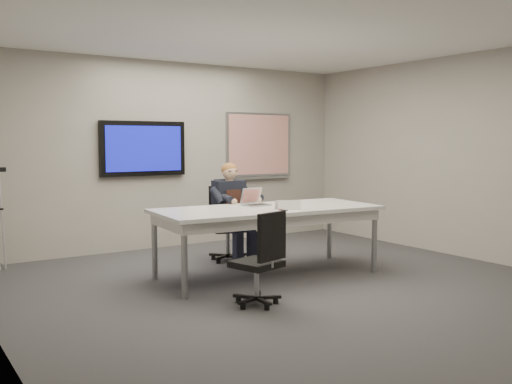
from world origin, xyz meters
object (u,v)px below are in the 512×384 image
office_chair_far (227,237)px  office_chair_near (260,276)px  seated_person (236,223)px  conference_table (268,215)px  laptop (255,201)px

office_chair_far → office_chair_near: size_ratio=1.07×
office_chair_near → seated_person: (0.81, 1.79, 0.24)m
seated_person → conference_table: bearing=-88.7°
conference_table → seated_person: seated_person is taller
office_chair_far → office_chair_near: 2.19m
office_chair_near → seated_person: seated_person is taller
office_chair_near → laptop: (0.76, 1.25, 0.58)m
office_chair_far → laptop: size_ratio=3.11×
laptop → conference_table: bearing=-93.2°
office_chair_far → seated_person: (-0.01, -0.24, 0.22)m
conference_table → office_chair_near: (-0.78, -0.99, -0.44)m
office_chair_far → office_chair_near: bearing=-98.8°
conference_table → seated_person: size_ratio=2.08×
seated_person → laptop: size_ratio=4.11×
conference_table → office_chair_far: size_ratio=2.75×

